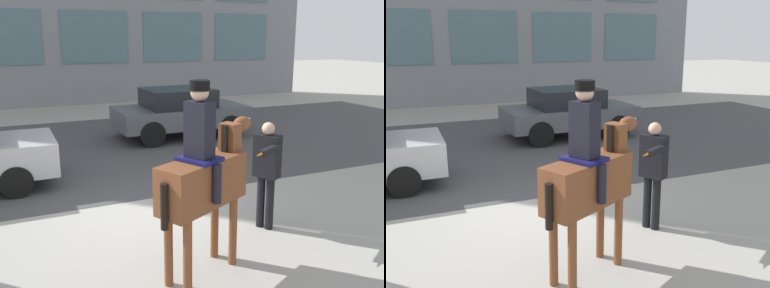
# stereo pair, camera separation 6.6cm
# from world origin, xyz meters

# --- Properties ---
(ground_plane) EXTENTS (80.00, 80.00, 0.00)m
(ground_plane) POSITION_xyz_m (0.00, 0.00, 0.00)
(ground_plane) COLOR #9E9B93
(road_surface) EXTENTS (25.55, 8.50, 0.01)m
(road_surface) POSITION_xyz_m (0.00, 4.75, 0.00)
(road_surface) COLOR #444447
(road_surface) RESTS_ON ground_plane
(mounted_horse_lead) EXTENTS (1.64, 1.03, 2.53)m
(mounted_horse_lead) POSITION_xyz_m (0.11, -2.30, 1.34)
(mounted_horse_lead) COLOR brown
(mounted_horse_lead) RESTS_ON ground_plane
(pedestrian_bystander) EXTENTS (0.74, 0.76, 1.74)m
(pedestrian_bystander) POSITION_xyz_m (1.60, -1.47, 1.03)
(pedestrian_bystander) COLOR black
(pedestrian_bystander) RESTS_ON ground_plane
(street_car_far_lane) EXTENTS (3.96, 2.06, 1.50)m
(street_car_far_lane) POSITION_xyz_m (2.82, 5.16, 0.79)
(street_car_far_lane) COLOR #51565B
(street_car_far_lane) RESTS_ON ground_plane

